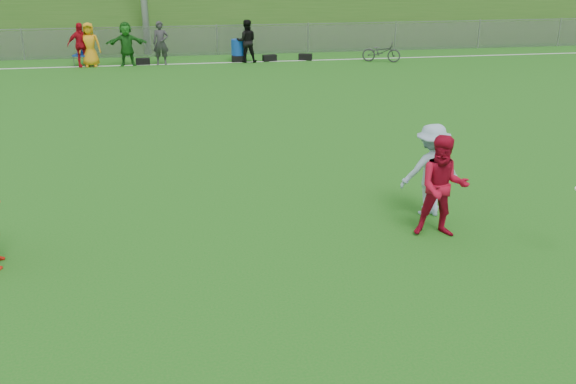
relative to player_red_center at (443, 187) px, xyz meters
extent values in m
plane|color=#186A16|center=(-2.58, -0.92, -0.86)|extent=(120.00, 120.00, 0.00)
cube|color=white|center=(-2.58, 17.08, -0.85)|extent=(60.00, 0.10, 0.01)
cube|color=gray|center=(-2.58, 19.08, -0.26)|extent=(58.00, 0.02, 1.20)
cube|color=gray|center=(-2.58, 19.08, 0.39)|extent=(58.00, 0.04, 0.04)
imported|color=red|center=(-7.98, 17.08, -0.01)|extent=(1.07, 0.71, 1.69)
imported|color=orange|center=(-7.64, 17.08, -0.01)|extent=(0.86, 0.59, 1.69)
imported|color=#1C661B|center=(-6.23, 17.08, -0.01)|extent=(1.60, 0.61, 1.69)
imported|color=#313033|center=(-4.91, 17.08, -0.01)|extent=(0.63, 0.42, 1.69)
imported|color=black|center=(-1.49, 17.08, -0.01)|extent=(0.86, 0.69, 1.69)
cube|color=black|center=(-5.66, 17.18, -0.73)|extent=(0.55, 0.29, 0.26)
cube|color=black|center=(-1.83, 17.18, -0.73)|extent=(0.55, 0.29, 0.26)
cube|color=black|center=(-0.55, 17.18, -0.73)|extent=(0.59, 0.38, 0.26)
cube|color=black|center=(0.95, 17.18, -0.73)|extent=(0.61, 0.43, 0.26)
imported|color=#A80B25|center=(0.00, 0.00, 0.00)|extent=(0.96, 0.82, 1.72)
imported|color=#95B6CF|center=(0.14, 0.87, -0.03)|extent=(1.11, 0.67, 1.67)
cylinder|color=#0F3FAB|center=(-1.80, 17.33, -0.42)|extent=(0.78, 0.78, 0.89)
cube|color=#0E3598|center=(-8.03, 17.32, -0.43)|extent=(0.65, 0.65, 0.05)
cube|color=#0E3598|center=(-7.96, 17.56, -0.17)|extent=(0.52, 0.18, 0.53)
imported|color=#2B2B2E|center=(3.94, 16.28, -0.45)|extent=(1.64, 1.08, 0.81)
camera|label=1|loc=(-4.04, -9.20, 3.70)|focal=40.00mm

